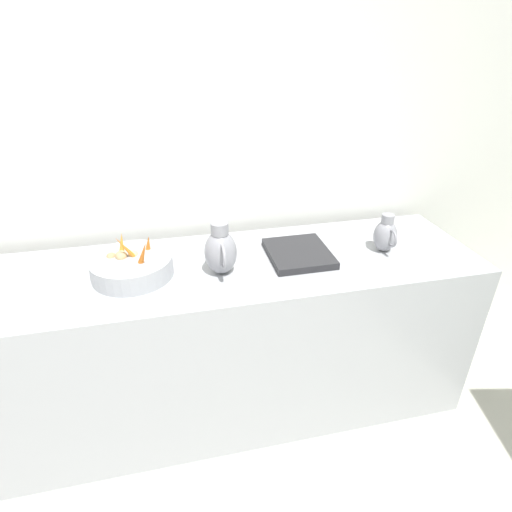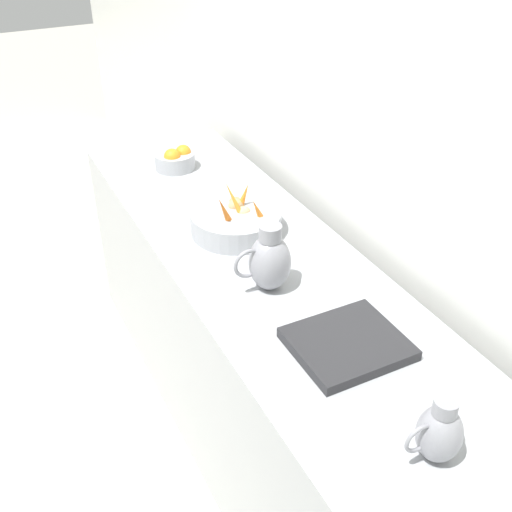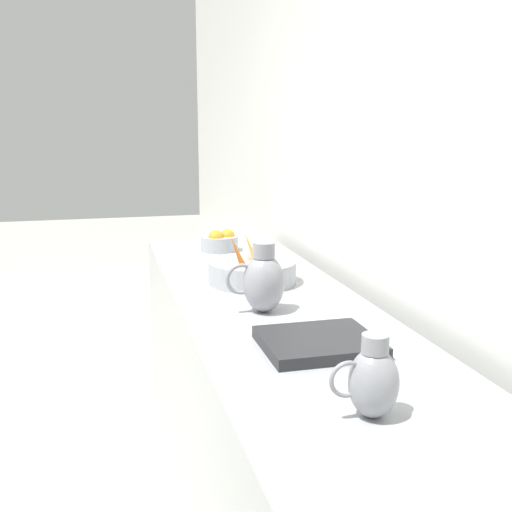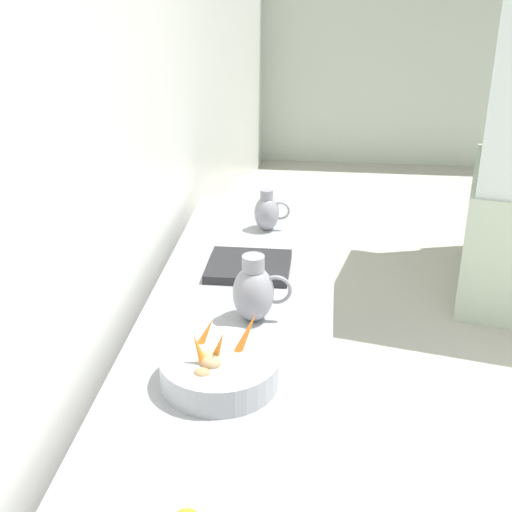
{
  "view_description": "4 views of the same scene",
  "coord_description": "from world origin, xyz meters",
  "px_view_note": "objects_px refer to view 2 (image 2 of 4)",
  "views": [
    {
      "loc": [
        0.24,
        0.11,
        1.94
      ],
      "look_at": [
        -1.3,
        0.46,
        1.07
      ],
      "focal_mm": 28.94,
      "sensor_mm": 36.0,
      "label": 1
    },
    {
      "loc": [
        -0.57,
        1.9,
        2.24
      ],
      "look_at": [
        -1.33,
        0.39,
        1.14
      ],
      "focal_mm": 43.59,
      "sensor_mm": 36.0,
      "label": 2
    },
    {
      "loc": [
        -0.86,
        2.38,
        1.6
      ],
      "look_at": [
        -1.42,
        0.21,
        1.12
      ],
      "focal_mm": 43.57,
      "sensor_mm": 36.0,
      "label": 3
    },
    {
      "loc": [
        -1.17,
        -1.88,
        2.21
      ],
      "look_at": [
        -1.42,
        0.4,
        1.15
      ],
      "focal_mm": 48.91,
      "sensor_mm": 36.0,
      "label": 4
    }
  ],
  "objects_px": {
    "orange_bowl": "(176,159)",
    "vegetable_colander": "(236,221)",
    "metal_pitcher_tall": "(269,261)",
    "metal_pitcher_short": "(439,432)"
  },
  "relations": [
    {
      "from": "vegetable_colander",
      "to": "metal_pitcher_tall",
      "type": "xyz_separation_m",
      "value": [
        0.06,
        0.4,
        0.06
      ]
    },
    {
      "from": "vegetable_colander",
      "to": "orange_bowl",
      "type": "distance_m",
      "value": 0.69
    },
    {
      "from": "metal_pitcher_tall",
      "to": "metal_pitcher_short",
      "type": "distance_m",
      "value": 0.85
    },
    {
      "from": "orange_bowl",
      "to": "metal_pitcher_short",
      "type": "bearing_deg",
      "value": 89.3
    },
    {
      "from": "metal_pitcher_tall",
      "to": "metal_pitcher_short",
      "type": "height_order",
      "value": "metal_pitcher_tall"
    },
    {
      "from": "vegetable_colander",
      "to": "metal_pitcher_short",
      "type": "relative_size",
      "value": 1.87
    },
    {
      "from": "vegetable_colander",
      "to": "orange_bowl",
      "type": "height_order",
      "value": "vegetable_colander"
    },
    {
      "from": "vegetable_colander",
      "to": "orange_bowl",
      "type": "xyz_separation_m",
      "value": [
        0.01,
        -0.69,
        -0.0
      ]
    },
    {
      "from": "metal_pitcher_tall",
      "to": "metal_pitcher_short",
      "type": "xyz_separation_m",
      "value": [
        -0.03,
        0.85,
        -0.02
      ]
    },
    {
      "from": "orange_bowl",
      "to": "vegetable_colander",
      "type": "bearing_deg",
      "value": 90.46
    }
  ]
}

